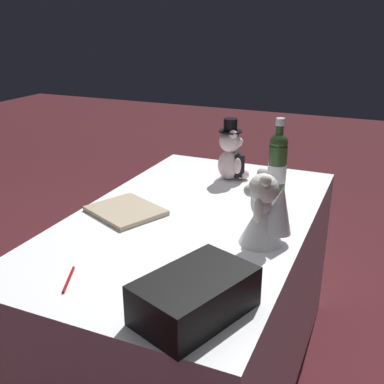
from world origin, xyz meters
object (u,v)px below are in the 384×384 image
gift_case_black (195,296)px  guestbook (126,211)px  teddy_bear_groom (231,155)px  champagne_bottle (277,164)px  signing_pen (69,279)px  teddy_bear_bride (267,211)px

gift_case_black → guestbook: size_ratio=1.35×
teddy_bear_groom → gift_case_black: size_ratio=0.81×
guestbook → teddy_bear_groom: bearing=0.7°
teddy_bear_groom → champagne_bottle: (-0.12, -0.25, 0.03)m
teddy_bear_groom → guestbook: size_ratio=1.09×
signing_pen → gift_case_black: 0.41m
guestbook → signing_pen: bearing=-143.6°
gift_case_black → guestbook: gift_case_black is taller
teddy_bear_groom → guestbook: bearing=156.3°
signing_pen → teddy_bear_bride: bearing=-45.0°
champagne_bottle → teddy_bear_bride: bearing=-170.5°
teddy_bear_groom → signing_pen: (-1.04, 0.14, -0.11)m
teddy_bear_groom → guestbook: 0.61m
teddy_bear_groom → teddy_bear_bride: (-0.58, -0.32, 0.00)m
teddy_bear_groom → signing_pen: 1.06m
gift_case_black → champagne_bottle: bearing=1.2°
teddy_bear_groom → guestbook: (-0.55, 0.24, -0.10)m
teddy_bear_bride → champagne_bottle: (0.46, 0.08, 0.03)m
teddy_bear_bride → gift_case_black: bearing=172.9°
teddy_bear_bride → guestbook: bearing=87.1°
teddy_bear_groom → champagne_bottle: 0.28m
teddy_bear_groom → guestbook: teddy_bear_groom is taller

